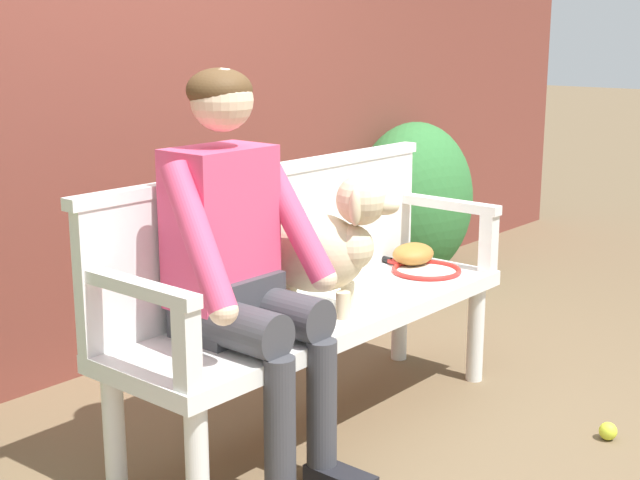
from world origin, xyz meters
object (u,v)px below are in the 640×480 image
at_px(baseball_glove, 413,254).
at_px(tennis_ball, 608,431).
at_px(person_seated, 240,258).
at_px(tennis_racket, 421,269).
at_px(garden_bench, 320,323).
at_px(dog_on_bench, 328,244).

bearing_deg(baseball_glove, tennis_ball, -110.78).
relative_size(person_seated, tennis_racket, 2.36).
xyz_separation_m(person_seated, tennis_racket, (1.07, 0.01, -0.26)).
xyz_separation_m(person_seated, tennis_ball, (1.02, -0.85, -0.71)).
relative_size(person_seated, tennis_ball, 20.41).
relative_size(garden_bench, baseball_glove, 7.89).
xyz_separation_m(tennis_racket, tennis_ball, (-0.04, -0.86, -0.45)).
height_order(baseball_glove, tennis_ball, baseball_glove).
distance_m(person_seated, tennis_ball, 1.51).
bearing_deg(person_seated, garden_bench, 2.15).
relative_size(garden_bench, person_seated, 1.29).
bearing_deg(tennis_racket, tennis_ball, -92.95).
distance_m(garden_bench, person_seated, 0.53).
xyz_separation_m(garden_bench, dog_on_bench, (-0.03, -0.06, 0.31)).
relative_size(person_seated, dog_on_bench, 2.70).
bearing_deg(dog_on_bench, tennis_racket, 4.39).
bearing_deg(tennis_racket, person_seated, -179.52).
xyz_separation_m(dog_on_bench, baseball_glove, (0.75, 0.14, -0.20)).
bearing_deg(tennis_ball, dog_on_bench, 127.86).
xyz_separation_m(person_seated, dog_on_bench, (0.39, -0.04, -0.02)).
relative_size(baseball_glove, tennis_ball, 3.33).
height_order(person_seated, dog_on_bench, person_seated).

